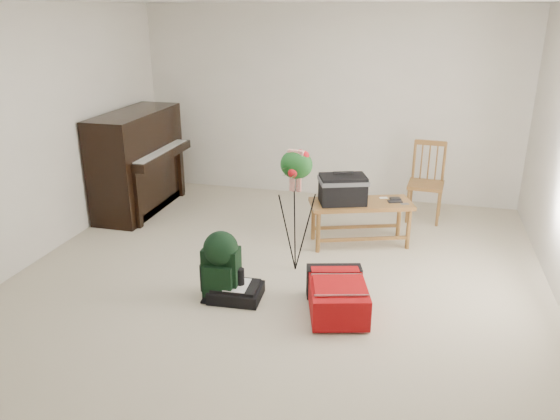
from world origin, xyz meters
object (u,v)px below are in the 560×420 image
(bench, at_px, (348,192))
(green_backpack, at_px, (221,262))
(piano, at_px, (139,164))
(black_duffel, at_px, (236,291))
(dining_chair, at_px, (426,182))
(red_suitcase, at_px, (338,293))
(flower_stand, at_px, (296,212))

(bench, distance_m, green_backpack, 1.75)
(green_backpack, bearing_deg, piano, 131.18)
(green_backpack, bearing_deg, black_duffel, 5.05)
(piano, bearing_deg, dining_chair, 8.80)
(piano, xyz_separation_m, red_suitcase, (2.83, -1.87, -0.44))
(dining_chair, bearing_deg, green_backpack, -120.62)
(bench, bearing_deg, flower_stand, -136.70)
(bench, height_order, dining_chair, dining_chair)
(dining_chair, distance_m, red_suitcase, 2.52)
(dining_chair, distance_m, flower_stand, 2.14)
(red_suitcase, bearing_deg, flower_stand, 113.40)
(red_suitcase, distance_m, black_duffel, 0.91)
(green_backpack, bearing_deg, red_suitcase, 0.77)
(dining_chair, distance_m, green_backpack, 3.00)
(green_backpack, distance_m, flower_stand, 0.91)
(red_suitcase, height_order, black_duffel, red_suitcase)
(piano, height_order, black_duffel, piano)
(piano, distance_m, bench, 2.74)
(black_duffel, height_order, flower_stand, flower_stand)
(red_suitcase, xyz_separation_m, green_backpack, (-1.03, -0.05, 0.19))
(bench, bearing_deg, black_duffel, -137.66)
(dining_chair, bearing_deg, black_duffel, -118.79)
(dining_chair, relative_size, green_backpack, 1.50)
(bench, bearing_deg, red_suitcase, -104.49)
(green_backpack, xyz_separation_m, flower_stand, (0.51, 0.71, 0.26))
(piano, distance_m, black_duffel, 2.75)
(dining_chair, distance_m, black_duffel, 2.94)
(dining_chair, height_order, green_backpack, dining_chair)
(red_suitcase, height_order, flower_stand, flower_stand)
(piano, distance_m, green_backpack, 2.64)
(bench, distance_m, red_suitcase, 1.50)
(dining_chair, relative_size, flower_stand, 0.76)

